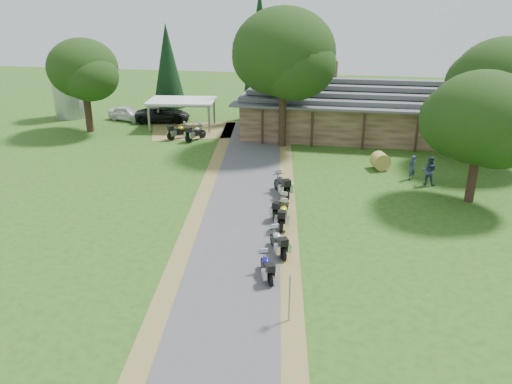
% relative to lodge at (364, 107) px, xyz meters
% --- Properties ---
extents(ground, '(120.00, 120.00, 0.00)m').
position_rel_lodge_xyz_m(ground, '(-6.00, -24.00, -2.45)').
color(ground, '#274F16').
rests_on(ground, ground).
extents(driveway, '(51.95, 51.95, 0.00)m').
position_rel_lodge_xyz_m(driveway, '(-6.50, -20.00, -2.45)').
color(driveway, '#404042').
rests_on(driveway, ground).
extents(lodge, '(21.40, 9.40, 4.90)m').
position_rel_lodge_xyz_m(lodge, '(0.00, 0.00, 0.00)').
color(lodge, brown).
rests_on(lodge, ground).
extents(silo, '(3.27, 3.27, 6.30)m').
position_rel_lodge_xyz_m(silo, '(-28.42, 1.88, 0.70)').
color(silo, gray).
rests_on(silo, ground).
extents(carport, '(6.39, 4.68, 2.57)m').
position_rel_lodge_xyz_m(carport, '(-16.12, -0.31, -1.16)').
color(carport, silver).
rests_on(carport, ground).
extents(car_white_sedan, '(3.50, 5.56, 1.72)m').
position_rel_lodge_xyz_m(car_white_sedan, '(-22.30, 1.52, -1.59)').
color(car_white_sedan, white).
rests_on(car_white_sedan, ground).
extents(car_dark_suv, '(3.71, 6.03, 2.15)m').
position_rel_lodge_xyz_m(car_dark_suv, '(-18.76, 1.55, -1.37)').
color(car_dark_suv, black).
rests_on(car_dark_suv, ground).
extents(motorcycle_row_a, '(1.14, 1.74, 1.13)m').
position_rel_lodge_xyz_m(motorcycle_row_a, '(-4.29, -24.86, -1.88)').
color(motorcycle_row_a, navy).
rests_on(motorcycle_row_a, ground).
extents(motorcycle_row_b, '(1.35, 1.89, 1.25)m').
position_rel_lodge_xyz_m(motorcycle_row_b, '(-4.12, -22.59, -1.83)').
color(motorcycle_row_b, '#A6A9AE').
rests_on(motorcycle_row_b, ground).
extents(motorcycle_row_c, '(0.70, 1.96, 1.32)m').
position_rel_lodge_xyz_m(motorcycle_row_c, '(-4.29, -19.58, -1.79)').
color(motorcycle_row_c, yellow).
rests_on(motorcycle_row_c, ground).
extents(motorcycle_row_d, '(0.99, 1.90, 1.24)m').
position_rel_lodge_xyz_m(motorcycle_row_d, '(-4.55, -18.39, -1.83)').
color(motorcycle_row_d, '#D14F15').
rests_on(motorcycle_row_d, ground).
extents(motorcycle_row_e, '(1.55, 2.13, 1.40)m').
position_rel_lodge_xyz_m(motorcycle_row_e, '(-4.97, -15.21, -1.75)').
color(motorcycle_row_e, black).
rests_on(motorcycle_row_e, ground).
extents(motorcycle_carport_a, '(1.84, 1.91, 1.37)m').
position_rel_lodge_xyz_m(motorcycle_carport_a, '(-15.22, -4.02, -1.77)').
color(motorcycle_carport_a, gold).
rests_on(motorcycle_carport_a, ground).
extents(motorcycle_carport_b, '(1.55, 2.15, 1.42)m').
position_rel_lodge_xyz_m(motorcycle_carport_b, '(-13.70, -4.28, -1.74)').
color(motorcycle_carport_b, gray).
rests_on(motorcycle_carport_b, ground).
extents(person_a, '(0.66, 0.66, 1.92)m').
position_rel_lodge_xyz_m(person_a, '(3.06, -10.89, -1.49)').
color(person_a, '#333E5C').
rests_on(person_a, ground).
extents(person_b, '(0.73, 0.61, 2.21)m').
position_rel_lodge_xyz_m(person_b, '(4.01, -11.76, -1.35)').
color(person_b, '#333E5C').
rests_on(person_b, ground).
extents(hay_bale, '(1.45, 1.39, 1.18)m').
position_rel_lodge_xyz_m(hay_bale, '(1.14, -9.15, -1.86)').
color(hay_bale, '#A2843B').
rests_on(hay_bale, ground).
extents(sign_post, '(0.35, 0.06, 1.94)m').
position_rel_lodge_xyz_m(sign_post, '(-2.98, -27.74, -1.48)').
color(sign_post, gray).
rests_on(sign_post, ground).
extents(oak_lodge_left, '(7.85, 7.85, 11.87)m').
position_rel_lodge_xyz_m(oak_lodge_left, '(-6.36, -4.61, 3.49)').
color(oak_lodge_left, black).
rests_on(oak_lodge_left, ground).
extents(oak_lodge_right, '(6.88, 6.88, 9.52)m').
position_rel_lodge_xyz_m(oak_lodge_right, '(9.07, -6.19, 2.31)').
color(oak_lodge_right, black).
rests_on(oak_lodge_right, ground).
extents(oak_driveway, '(6.13, 6.13, 8.06)m').
position_rel_lodge_xyz_m(oak_driveway, '(6.04, -14.20, 1.58)').
color(oak_driveway, black).
rests_on(oak_driveway, ground).
extents(oak_silo, '(5.96, 5.96, 8.95)m').
position_rel_lodge_xyz_m(oak_silo, '(-23.84, -3.14, 2.02)').
color(oak_silo, black).
rests_on(oak_silo, ground).
extents(cedar_near, '(3.56, 3.56, 11.99)m').
position_rel_lodge_xyz_m(cedar_near, '(-9.73, 3.89, 3.54)').
color(cedar_near, black).
rests_on(cedar_near, ground).
extents(cedar_far, '(3.31, 3.31, 8.98)m').
position_rel_lodge_xyz_m(cedar_far, '(-19.03, 4.53, 2.04)').
color(cedar_far, black).
rests_on(cedar_far, ground).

